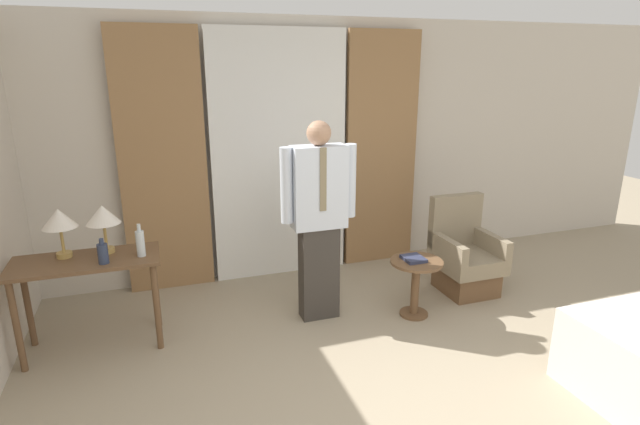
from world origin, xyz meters
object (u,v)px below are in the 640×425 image
(bottle_by_lamp, at_px, (140,243))
(side_table, at_px, (416,278))
(desk, at_px, (87,275))
(table_lamp_right, at_px, (103,217))
(table_lamp_left, at_px, (59,220))
(person, at_px, (319,215))
(bottle_near_edge, at_px, (103,253))
(book, at_px, (413,259))
(armchair, at_px, (465,259))

(bottle_by_lamp, bearing_deg, side_table, -7.39)
(desk, relative_size, table_lamp_right, 2.79)
(bottle_by_lamp, bearing_deg, table_lamp_right, 147.16)
(table_lamp_left, distance_m, person, 2.06)
(table_lamp_right, relative_size, bottle_by_lamp, 1.49)
(table_lamp_left, relative_size, side_table, 0.74)
(desk, distance_m, bottle_by_lamp, 0.49)
(desk, xyz_separation_m, bottle_near_edge, (0.15, -0.13, 0.21))
(bottle_by_lamp, bearing_deg, book, -6.95)
(desk, relative_size, book, 5.40)
(desk, xyz_separation_m, person, (1.89, -0.09, 0.33))
(desk, height_order, table_lamp_right, table_lamp_right)
(table_lamp_right, height_order, person, person)
(table_lamp_left, height_order, book, table_lamp_left)
(side_table, relative_size, book, 2.62)
(table_lamp_left, distance_m, side_table, 3.00)
(person, bearing_deg, armchair, 1.85)
(bottle_near_edge, distance_m, book, 2.58)
(table_lamp_left, xyz_separation_m, armchair, (3.62, -0.15, -0.73))
(table_lamp_left, relative_size, table_lamp_right, 1.00)
(desk, height_order, bottle_by_lamp, bottle_by_lamp)
(person, height_order, side_table, person)
(desk, distance_m, bottle_near_edge, 0.29)
(table_lamp_right, relative_size, armchair, 0.42)
(desk, relative_size, bottle_by_lamp, 4.17)
(armchair, height_order, side_table, armchair)
(bottle_near_edge, xyz_separation_m, side_table, (2.58, -0.23, -0.48))
(desk, height_order, side_table, desk)
(table_lamp_right, height_order, book, table_lamp_right)
(bottle_by_lamp, relative_size, book, 1.29)
(table_lamp_left, bearing_deg, side_table, -9.23)
(side_table, bearing_deg, desk, 172.35)
(bottle_near_edge, relative_size, armchair, 0.21)
(desk, bearing_deg, book, -7.29)
(table_lamp_right, relative_size, book, 1.93)
(table_lamp_right, distance_m, armchair, 3.40)
(bottle_near_edge, height_order, armchair, bottle_near_edge)
(bottle_near_edge, distance_m, armchair, 3.36)
(bottle_by_lamp, distance_m, armchair, 3.10)
(table_lamp_right, bearing_deg, person, -6.44)
(armchair, bearing_deg, bottle_near_edge, -178.45)
(table_lamp_left, bearing_deg, table_lamp_right, 0.00)
(book, bearing_deg, person, 162.77)
(bottle_near_edge, xyz_separation_m, bottle_by_lamp, (0.27, 0.07, 0.03))
(bottle_near_edge, distance_m, side_table, 2.64)
(bottle_near_edge, height_order, book, bottle_near_edge)
(person, height_order, book, person)
(table_lamp_left, bearing_deg, armchair, -2.29)
(table_lamp_left, bearing_deg, bottle_near_edge, -37.94)
(side_table, bearing_deg, book, 137.42)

